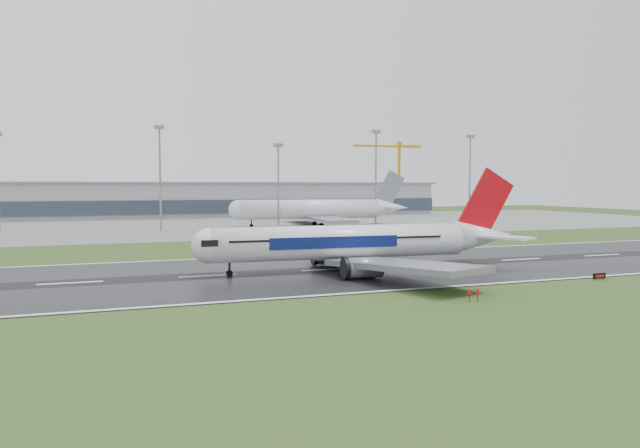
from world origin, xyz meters
name	(u,v)px	position (x,y,z in m)	size (l,w,h in m)	color
ground	(327,270)	(0.00, 0.00, 0.00)	(520.00, 520.00, 0.00)	#2A4519
runway	(327,270)	(0.00, 0.00, 0.05)	(400.00, 45.00, 0.10)	black
apron	(204,224)	(0.00, 125.00, 0.04)	(400.00, 130.00, 0.08)	slate
terminal	(183,200)	(0.00, 185.00, 7.50)	(240.00, 36.00, 15.00)	gray
main_airliner	(363,221)	(5.22, -3.21, 8.37)	(56.01, 53.34, 16.54)	white
parked_airliner	(316,199)	(35.45, 102.69, 9.57)	(64.78, 60.31, 18.99)	silver
tower_crane	(399,176)	(119.26, 200.00, 19.36)	(38.74, 2.11, 38.72)	#C0890D
runway_sign	(599,276)	(34.99, -24.06, 0.52)	(2.30, 0.26, 1.04)	black
floodmast_2	(160,180)	(-17.73, 100.00, 15.91)	(0.64, 0.64, 31.83)	gray
floodmast_3	(278,187)	(20.83, 100.00, 13.58)	(0.64, 0.64, 27.16)	gray
floodmast_4	(376,180)	(57.09, 100.00, 16.37)	(0.64, 0.64, 32.75)	gray
floodmast_5	(470,181)	(96.58, 100.00, 16.12)	(0.64, 0.64, 32.24)	gray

